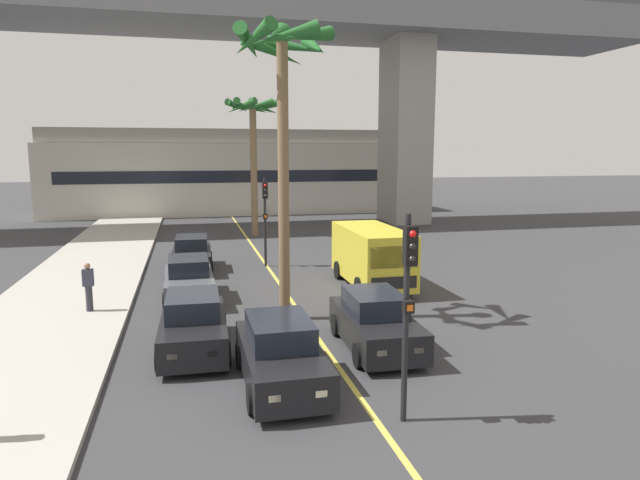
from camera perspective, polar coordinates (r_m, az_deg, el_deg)
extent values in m
cube|color=#ADA89E|center=(18.27, -27.18, -8.85)|extent=(4.80, 80.00, 0.15)
cube|color=#DBCC4C|center=(25.72, -5.15, -3.07)|extent=(0.14, 56.00, 0.01)
cube|color=slate|center=(41.79, -8.78, 22.06)|extent=(62.19, 8.00, 2.40)
cube|color=gray|center=(43.70, 8.68, 10.82)|extent=(2.80, 4.40, 13.69)
cube|color=beige|center=(51.23, -9.43, 6.26)|extent=(30.63, 8.00, 6.08)
cube|color=#9C998D|center=(51.19, -9.53, 10.33)|extent=(30.02, 7.20, 1.20)
cube|color=black|center=(47.21, -9.09, 6.42)|extent=(27.57, 0.04, 1.00)
cube|color=black|center=(26.07, -12.96, -1.81)|extent=(1.81, 4.14, 0.80)
cube|color=black|center=(26.10, -13.01, -0.28)|extent=(1.45, 2.09, 0.60)
cube|color=#F2EDCC|center=(24.08, -11.93, -2.54)|extent=(0.24, 0.09, 0.14)
cube|color=#F2EDCC|center=(24.11, -14.15, -2.61)|extent=(0.24, 0.09, 0.14)
cylinder|color=black|center=(24.87, -11.12, -2.88)|extent=(0.24, 0.65, 0.64)
cylinder|color=black|center=(24.91, -14.85, -2.99)|extent=(0.24, 0.65, 0.64)
cylinder|color=black|center=(27.36, -11.20, -1.80)|extent=(0.24, 0.65, 0.64)
cylinder|color=black|center=(27.40, -14.58, -1.91)|extent=(0.24, 0.65, 0.64)
cube|color=black|center=(13.20, -4.01, -12.25)|extent=(1.71, 4.11, 0.80)
cube|color=black|center=(13.11, -4.16, -9.25)|extent=(1.40, 2.05, 0.60)
cube|color=#F2EDCC|center=(11.45, 0.11, -15.40)|extent=(0.24, 0.08, 0.14)
cube|color=#F2EDCC|center=(11.28, -4.69, -15.81)|extent=(0.24, 0.08, 0.14)
cylinder|color=black|center=(12.30, 0.87, -15.18)|extent=(0.22, 0.64, 0.64)
cylinder|color=black|center=(12.04, -6.90, -15.81)|extent=(0.22, 0.64, 0.64)
cylinder|color=black|center=(14.60, -1.66, -11.20)|extent=(0.22, 0.64, 0.64)
cylinder|color=black|center=(14.37, -8.11, -11.62)|extent=(0.22, 0.64, 0.64)
cube|color=#4C5156|center=(20.92, -13.23, -4.46)|extent=(1.77, 4.13, 0.80)
cube|color=black|center=(20.92, -13.31, -2.56)|extent=(1.43, 2.07, 0.60)
cube|color=#F2EDCC|center=(18.97, -11.68, -5.64)|extent=(0.24, 0.08, 0.14)
cube|color=#F2EDCC|center=(18.95, -14.52, -5.75)|extent=(0.24, 0.08, 0.14)
cylinder|color=black|center=(19.78, -10.77, -5.93)|extent=(0.23, 0.64, 0.64)
cylinder|color=black|center=(19.75, -15.48, -6.12)|extent=(0.23, 0.64, 0.64)
cylinder|color=black|center=(22.24, -11.20, -4.28)|extent=(0.23, 0.64, 0.64)
cylinder|color=black|center=(22.22, -15.37, -4.45)|extent=(0.23, 0.64, 0.64)
cube|color=black|center=(15.64, -12.80, -9.02)|extent=(1.79, 4.14, 0.80)
cube|color=black|center=(15.59, -12.88, -6.48)|extent=(1.44, 2.08, 0.60)
cube|color=#F2EDCC|center=(13.72, -10.91, -11.33)|extent=(0.24, 0.09, 0.14)
cube|color=#F2EDCC|center=(13.75, -14.89, -11.44)|extent=(0.24, 0.09, 0.14)
cylinder|color=black|center=(14.53, -9.57, -11.42)|extent=(0.23, 0.64, 0.64)
cylinder|color=black|center=(14.57, -16.06, -11.60)|extent=(0.23, 0.64, 0.64)
cylinder|color=black|center=(16.94, -9.96, -8.46)|extent=(0.23, 0.64, 0.64)
cylinder|color=black|center=(16.97, -15.48, -8.62)|extent=(0.23, 0.64, 0.64)
cube|color=black|center=(15.57, 5.69, -8.93)|extent=(1.84, 4.16, 0.80)
cube|color=black|center=(15.51, 5.57, -6.37)|extent=(1.46, 2.10, 0.60)
cube|color=#F2EDCC|center=(13.91, 10.04, -11.03)|extent=(0.24, 0.09, 0.14)
cube|color=#F2EDCC|center=(13.61, 6.30, -11.39)|extent=(0.24, 0.09, 0.14)
cylinder|color=black|center=(14.78, 10.20, -11.09)|extent=(0.24, 0.65, 0.64)
cylinder|color=black|center=(14.29, 4.03, -11.68)|extent=(0.24, 0.65, 0.64)
cylinder|color=black|center=(17.04, 7.04, -8.28)|extent=(0.24, 0.65, 0.64)
cylinder|color=black|center=(16.61, 1.69, -8.67)|extent=(0.24, 0.65, 0.64)
cube|color=yellow|center=(22.45, 5.30, -1.44)|extent=(2.05, 5.22, 2.10)
cube|color=black|center=(20.01, 7.58, -1.74)|extent=(1.80, 0.10, 0.80)
cube|color=black|center=(20.15, 7.59, -4.37)|extent=(1.70, 0.08, 0.44)
cylinder|color=black|center=(21.53, 8.96, -4.50)|extent=(0.27, 0.76, 0.76)
cylinder|color=black|center=(20.91, 4.10, -4.81)|extent=(0.27, 0.76, 0.76)
cylinder|color=black|center=(24.38, 6.25, -2.85)|extent=(0.27, 0.76, 0.76)
cylinder|color=black|center=(23.84, 1.92, -3.08)|extent=(0.27, 0.76, 0.76)
cylinder|color=black|center=(11.15, 8.75, -8.10)|extent=(0.12, 0.12, 4.20)
cube|color=black|center=(10.68, 9.22, -0.59)|extent=(0.24, 0.20, 0.76)
sphere|color=red|center=(10.55, 9.46, 0.61)|extent=(0.14, 0.14, 0.14)
sphere|color=black|center=(10.59, 9.43, -0.68)|extent=(0.14, 0.14, 0.14)
sphere|color=black|center=(10.63, 9.39, -1.95)|extent=(0.14, 0.14, 0.14)
cube|color=black|center=(10.96, 9.02, -6.77)|extent=(0.20, 0.16, 0.24)
cube|color=orange|center=(10.89, 9.18, -6.88)|extent=(0.12, 0.03, 0.12)
cylinder|color=black|center=(26.25, -5.64, 1.81)|extent=(0.12, 0.12, 4.20)
cube|color=black|center=(25.97, -5.64, 5.05)|extent=(0.24, 0.20, 0.76)
sphere|color=red|center=(25.85, -5.62, 5.57)|extent=(0.14, 0.14, 0.14)
sphere|color=black|center=(25.87, -5.61, 5.04)|extent=(0.14, 0.14, 0.14)
sphere|color=black|center=(25.89, -5.61, 4.51)|extent=(0.14, 0.14, 0.14)
cube|color=black|center=(26.10, -5.61, 2.43)|extent=(0.20, 0.16, 0.24)
cube|color=orange|center=(26.02, -5.59, 2.41)|extent=(0.12, 0.03, 0.12)
cylinder|color=brown|center=(35.86, -6.78, 6.95)|extent=(0.42, 0.42, 8.26)
sphere|color=#236028|center=(35.97, -6.91, 13.78)|extent=(0.60, 0.60, 0.60)
cone|color=#236028|center=(36.19, -5.11, 13.49)|extent=(0.61, 2.31, 0.80)
cone|color=#236028|center=(36.80, -5.74, 13.18)|extent=(1.87, 1.96, 1.05)
cone|color=#236028|center=(37.06, -7.06, 13.21)|extent=(2.29, 0.49, 0.96)
cone|color=#236028|center=(36.57, -8.42, 13.32)|extent=(1.78, 2.04, 0.87)
cone|color=#236028|center=(35.79, -8.72, 13.39)|extent=(0.55, 2.30, 0.90)
cone|color=#236028|center=(35.07, -8.05, 13.35)|extent=(1.93, 1.90, 1.05)
cone|color=#236028|center=(34.85, -6.58, 13.41)|extent=(2.29, 0.57, 1.05)
cone|color=#236028|center=(35.26, -5.44, 13.38)|extent=(1.92, 1.91, 1.05)
cylinder|color=brown|center=(17.53, -3.75, 5.72)|extent=(0.35, 0.35, 8.73)
sphere|color=#236028|center=(17.86, -3.91, 20.33)|extent=(0.60, 0.60, 0.60)
cone|color=#236028|center=(18.02, -0.52, 19.14)|extent=(0.51, 2.09, 1.07)
cone|color=#236028|center=(18.72, -2.40, 19.09)|extent=(1.95, 1.60, 0.89)
cone|color=#236028|center=(18.75, -4.84, 18.63)|extent=(2.11, 0.69, 1.11)
cone|color=#236028|center=(18.03, -7.27, 19.29)|extent=(1.16, 2.11, 0.95)
cone|color=#236028|center=(17.25, -6.87, 19.70)|extent=(1.28, 2.08, 0.99)
cone|color=#236028|center=(16.80, -3.70, 20.09)|extent=(2.13, 0.67, 0.96)
cone|color=#236028|center=(17.07, -1.51, 20.12)|extent=(2.02, 1.46, 0.87)
cylinder|color=#2D2D38|center=(20.02, -22.52, -5.53)|extent=(0.22, 0.22, 0.85)
cube|color=#333847|center=(19.87, -22.64, -3.56)|extent=(0.34, 0.22, 0.56)
sphere|color=#9E7051|center=(19.79, -22.71, -2.46)|extent=(0.20, 0.20, 0.20)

